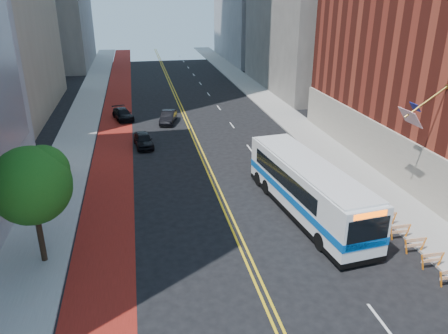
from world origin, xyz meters
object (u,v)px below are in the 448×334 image
object	(u,v)px
car_a	(143,140)
car_c	(123,114)
street_tree	(32,182)
car_b	(168,117)
transit_bus	(307,187)

from	to	relation	value
car_a	car_c	bearing A→B (deg)	95.04
street_tree	car_c	distance (m)	29.34
car_a	car_c	distance (m)	10.40
car_b	transit_bus	bearing A→B (deg)	-59.09
car_b	car_c	bearing A→B (deg)	167.58
street_tree	car_b	distance (m)	28.11
street_tree	car_b	size ratio (longest dim) A/B	1.59
street_tree	transit_bus	world-z (taller)	street_tree
street_tree	car_c	world-z (taller)	street_tree
car_c	car_a	bearing A→B (deg)	-93.59
transit_bus	car_c	bearing A→B (deg)	109.21
street_tree	car_a	distance (m)	19.97
street_tree	car_b	xyz separation A→B (m)	(9.06, 26.27, -4.22)
street_tree	car_c	xyz separation A→B (m)	(3.94, 28.76, -4.27)
transit_bus	street_tree	bearing A→B (deg)	-177.45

